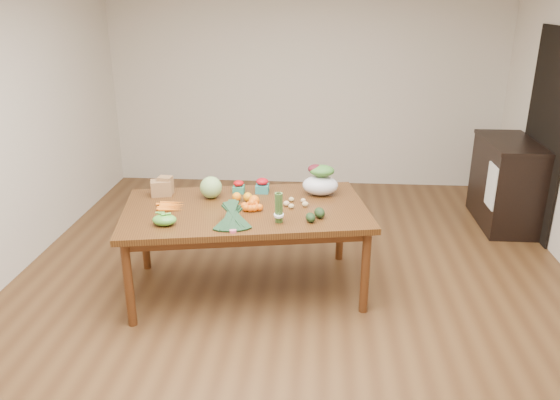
# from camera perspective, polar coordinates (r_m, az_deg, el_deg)

# --- Properties ---
(floor) EXTENTS (6.00, 6.00, 0.00)m
(floor) POSITION_cam_1_polar(r_m,az_deg,el_deg) (4.66, 1.25, -10.07)
(floor) COLOR brown
(floor) RESTS_ON ground
(room_walls) EXTENTS (5.02, 6.02, 2.70)m
(room_walls) POSITION_cam_1_polar(r_m,az_deg,el_deg) (4.14, 1.39, 6.21)
(room_walls) COLOR beige
(room_walls) RESTS_ON floor
(dining_table) EXTENTS (2.14, 1.43, 0.75)m
(dining_table) POSITION_cam_1_polar(r_m,az_deg,el_deg) (4.62, -3.53, -5.10)
(dining_table) COLOR #512F13
(dining_table) RESTS_ON floor
(doorway_dark) EXTENTS (0.02, 1.00, 2.10)m
(doorway_dark) POSITION_cam_1_polar(r_m,az_deg,el_deg) (6.19, 25.93, 6.19)
(doorway_dark) COLOR black
(doorway_dark) RESTS_ON floor
(cabinet) EXTENTS (0.52, 1.02, 0.94)m
(cabinet) POSITION_cam_1_polar(r_m,az_deg,el_deg) (6.39, 22.50, 1.66)
(cabinet) COLOR black
(cabinet) RESTS_ON floor
(dish_towel) EXTENTS (0.02, 0.28, 0.45)m
(dish_towel) POSITION_cam_1_polar(r_m,az_deg,el_deg) (5.97, 21.20, 1.37)
(dish_towel) COLOR white
(dish_towel) RESTS_ON cabinet
(paper_bag) EXTENTS (0.26, 0.23, 0.16)m
(paper_bag) POSITION_cam_1_polar(r_m,az_deg,el_deg) (4.82, -12.33, 1.40)
(paper_bag) COLOR olive
(paper_bag) RESTS_ON dining_table
(cabbage) EXTENTS (0.19, 0.19, 0.19)m
(cabbage) POSITION_cam_1_polar(r_m,az_deg,el_deg) (4.68, -7.23, 1.32)
(cabbage) COLOR #91B96B
(cabbage) RESTS_ON dining_table
(strawberry_basket_a) EXTENTS (0.11, 0.11, 0.09)m
(strawberry_basket_a) POSITION_cam_1_polar(r_m,az_deg,el_deg) (4.80, -4.33, 1.28)
(strawberry_basket_a) COLOR red
(strawberry_basket_a) RESTS_ON dining_table
(strawberry_basket_b) EXTENTS (0.13, 0.13, 0.10)m
(strawberry_basket_b) POSITION_cam_1_polar(r_m,az_deg,el_deg) (4.79, -1.86, 1.39)
(strawberry_basket_b) COLOR red
(strawberry_basket_b) RESTS_ON dining_table
(orange_a) EXTENTS (0.07, 0.07, 0.07)m
(orange_a) POSITION_cam_1_polar(r_m,az_deg,el_deg) (4.61, -4.55, 0.35)
(orange_a) COLOR orange
(orange_a) RESTS_ON dining_table
(orange_b) EXTENTS (0.08, 0.08, 0.08)m
(orange_b) POSITION_cam_1_polar(r_m,az_deg,el_deg) (4.59, -3.38, 0.31)
(orange_b) COLOR orange
(orange_b) RESTS_ON dining_table
(orange_c) EXTENTS (0.09, 0.09, 0.09)m
(orange_c) POSITION_cam_1_polar(r_m,az_deg,el_deg) (4.49, -2.73, -0.06)
(orange_c) COLOR #FC5E0F
(orange_c) RESTS_ON dining_table
(mandarin_cluster) EXTENTS (0.21, 0.21, 0.09)m
(mandarin_cluster) POSITION_cam_1_polar(r_m,az_deg,el_deg) (4.40, -2.94, -0.48)
(mandarin_cluster) COLOR orange
(mandarin_cluster) RESTS_ON dining_table
(carrots) EXTENTS (0.26, 0.25, 0.03)m
(carrots) POSITION_cam_1_polar(r_m,az_deg,el_deg) (4.54, -11.40, -0.62)
(carrots) COLOR orange
(carrots) RESTS_ON dining_table
(snap_pea_bag) EXTENTS (0.18, 0.14, 0.08)m
(snap_pea_bag) POSITION_cam_1_polar(r_m,az_deg,el_deg) (4.21, -11.98, -2.04)
(snap_pea_bag) COLOR #5EB43D
(snap_pea_bag) RESTS_ON dining_table
(kale_bunch) EXTENTS (0.39, 0.45, 0.16)m
(kale_bunch) POSITION_cam_1_polar(r_m,az_deg,el_deg) (4.08, -5.01, -1.78)
(kale_bunch) COLOR black
(kale_bunch) RESTS_ON dining_table
(asparagus_bundle) EXTENTS (0.10, 0.13, 0.26)m
(asparagus_bundle) POSITION_cam_1_polar(r_m,az_deg,el_deg) (4.12, -0.12, -0.80)
(asparagus_bundle) COLOR #4F803B
(asparagus_bundle) RESTS_ON dining_table
(potato_a) EXTENTS (0.05, 0.05, 0.05)m
(potato_a) POSITION_cam_1_polar(r_m,az_deg,el_deg) (4.48, 0.69, -0.37)
(potato_a) COLOR tan
(potato_a) RESTS_ON dining_table
(potato_b) EXTENTS (0.05, 0.04, 0.04)m
(potato_b) POSITION_cam_1_polar(r_m,az_deg,el_deg) (4.43, 1.20, -0.65)
(potato_b) COLOR #D1C078
(potato_b) RESTS_ON dining_table
(potato_c) EXTENTS (0.04, 0.04, 0.04)m
(potato_c) POSITION_cam_1_polar(r_m,az_deg,el_deg) (4.56, 2.44, -0.06)
(potato_c) COLOR tan
(potato_c) RESTS_ON dining_table
(potato_d) EXTENTS (0.05, 0.04, 0.04)m
(potato_d) POSITION_cam_1_polar(r_m,az_deg,el_deg) (4.58, 1.21, 0.06)
(potato_d) COLOR tan
(potato_d) RESTS_ON dining_table
(potato_e) EXTENTS (0.05, 0.05, 0.05)m
(potato_e) POSITION_cam_1_polar(r_m,az_deg,el_deg) (4.48, 2.65, -0.43)
(potato_e) COLOR #D6AF7B
(potato_e) RESTS_ON dining_table
(avocado_a) EXTENTS (0.10, 0.12, 0.07)m
(avocado_a) POSITION_cam_1_polar(r_m,az_deg,el_deg) (4.18, 3.21, -1.83)
(avocado_a) COLOR black
(avocado_a) RESTS_ON dining_table
(avocado_b) EXTENTS (0.11, 0.14, 0.08)m
(avocado_b) POSITION_cam_1_polar(r_m,az_deg,el_deg) (4.26, 4.15, -1.34)
(avocado_b) COLOR black
(avocado_b) RESTS_ON dining_table
(salad_bag) EXTENTS (0.34, 0.28, 0.24)m
(salad_bag) POSITION_cam_1_polar(r_m,az_deg,el_deg) (4.72, 4.24, 1.93)
(salad_bag) COLOR silver
(salad_bag) RESTS_ON dining_table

